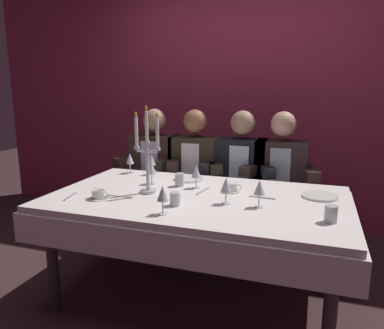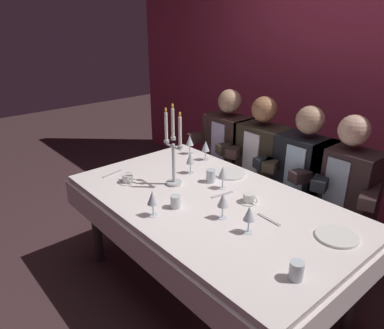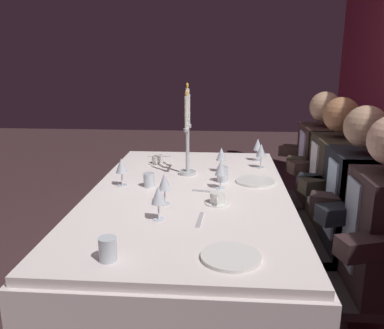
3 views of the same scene
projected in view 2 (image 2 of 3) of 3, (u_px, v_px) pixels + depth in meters
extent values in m
plane|color=#3E282A|center=(208.00, 290.00, 2.64)|extent=(12.00, 12.00, 0.00)
cube|color=#A0304C|center=(352.00, 77.00, 3.12)|extent=(6.00, 0.12, 2.70)
cube|color=white|center=(210.00, 202.00, 2.37)|extent=(1.90, 1.10, 0.04)
cube|color=white|center=(210.00, 217.00, 2.41)|extent=(1.94, 1.14, 0.18)
cylinder|color=#352C2D|center=(96.00, 223.00, 2.83)|extent=(0.07, 0.07, 0.70)
cylinder|color=#352C2D|center=(182.00, 190.00, 3.35)|extent=(0.07, 0.07, 0.70)
cylinder|color=#352C2D|center=(356.00, 284.00, 2.19)|extent=(0.07, 0.07, 0.70)
cylinder|color=silver|center=(174.00, 183.00, 2.57)|extent=(0.11, 0.11, 0.02)
cylinder|color=silver|center=(174.00, 163.00, 2.51)|extent=(0.02, 0.02, 0.28)
cylinder|color=silver|center=(173.00, 138.00, 2.44)|extent=(0.04, 0.04, 0.02)
cylinder|color=white|center=(173.00, 123.00, 2.40)|extent=(0.02, 0.02, 0.19)
ellipsoid|color=yellow|center=(172.00, 106.00, 2.36)|extent=(0.02, 0.02, 0.03)
cylinder|color=silver|center=(177.00, 148.00, 2.44)|extent=(0.07, 0.01, 0.01)
cylinder|color=silver|center=(180.00, 147.00, 2.40)|extent=(0.04, 0.04, 0.02)
cylinder|color=white|center=(180.00, 131.00, 2.36)|extent=(0.02, 0.02, 0.19)
ellipsoid|color=yellow|center=(180.00, 114.00, 2.32)|extent=(0.02, 0.02, 0.03)
cylinder|color=silver|center=(170.00, 145.00, 2.49)|extent=(0.07, 0.01, 0.01)
cylinder|color=silver|center=(167.00, 141.00, 2.51)|extent=(0.04, 0.04, 0.02)
cylinder|color=white|center=(166.00, 126.00, 2.47)|extent=(0.02, 0.02, 0.19)
ellipsoid|color=yellow|center=(166.00, 110.00, 2.43)|extent=(0.02, 0.02, 0.03)
cylinder|color=white|center=(230.00, 174.00, 2.72)|extent=(0.23, 0.23, 0.01)
cylinder|color=white|center=(337.00, 236.00, 1.96)|extent=(0.23, 0.23, 0.01)
cylinder|color=silver|center=(205.00, 160.00, 3.00)|extent=(0.06, 0.06, 0.00)
cylinder|color=silver|center=(205.00, 155.00, 2.98)|extent=(0.01, 0.01, 0.07)
cone|color=silver|center=(206.00, 146.00, 2.95)|extent=(0.07, 0.07, 0.08)
cylinder|color=silver|center=(153.00, 215.00, 2.17)|extent=(0.06, 0.06, 0.00)
cylinder|color=silver|center=(153.00, 209.00, 2.16)|extent=(0.01, 0.01, 0.07)
cone|color=silver|center=(153.00, 197.00, 2.13)|extent=(0.07, 0.07, 0.08)
cylinder|color=maroon|center=(153.00, 201.00, 2.14)|extent=(0.04, 0.04, 0.03)
cylinder|color=silver|center=(222.00, 188.00, 2.51)|extent=(0.06, 0.06, 0.00)
cylinder|color=silver|center=(222.00, 183.00, 2.50)|extent=(0.01, 0.01, 0.07)
cone|color=silver|center=(223.00, 172.00, 2.46)|extent=(0.07, 0.07, 0.08)
cylinder|color=silver|center=(190.00, 173.00, 2.75)|extent=(0.06, 0.06, 0.00)
cylinder|color=silver|center=(190.00, 168.00, 2.73)|extent=(0.01, 0.01, 0.07)
cone|color=silver|center=(190.00, 158.00, 2.70)|extent=(0.07, 0.07, 0.08)
cylinder|color=maroon|center=(190.00, 161.00, 2.71)|extent=(0.04, 0.04, 0.03)
cylinder|color=silver|center=(248.00, 232.00, 2.01)|extent=(0.06, 0.06, 0.00)
cylinder|color=silver|center=(248.00, 226.00, 1.99)|extent=(0.01, 0.01, 0.07)
cone|color=silver|center=(249.00, 213.00, 1.96)|extent=(0.07, 0.07, 0.08)
cylinder|color=maroon|center=(249.00, 217.00, 1.97)|extent=(0.04, 0.04, 0.03)
cylinder|color=silver|center=(190.00, 153.00, 3.13)|extent=(0.06, 0.06, 0.00)
cylinder|color=silver|center=(190.00, 149.00, 3.11)|extent=(0.01, 0.01, 0.07)
cone|color=silver|center=(190.00, 140.00, 3.08)|extent=(0.07, 0.07, 0.08)
cylinder|color=#E0D172|center=(190.00, 143.00, 3.09)|extent=(0.04, 0.04, 0.03)
cylinder|color=silver|center=(222.00, 218.00, 2.15)|extent=(0.06, 0.06, 0.00)
cylinder|color=silver|center=(223.00, 212.00, 2.13)|extent=(0.01, 0.01, 0.07)
cone|color=silver|center=(223.00, 200.00, 2.10)|extent=(0.07, 0.07, 0.08)
cylinder|color=maroon|center=(223.00, 203.00, 2.11)|extent=(0.04, 0.04, 0.03)
cylinder|color=silver|center=(296.00, 271.00, 1.64)|extent=(0.07, 0.07, 0.09)
cylinder|color=silver|center=(176.00, 202.00, 2.25)|extent=(0.06, 0.06, 0.08)
cylinder|color=silver|center=(211.00, 176.00, 2.59)|extent=(0.07, 0.07, 0.09)
cylinder|color=white|center=(249.00, 202.00, 2.33)|extent=(0.12, 0.12, 0.01)
cylinder|color=white|center=(249.00, 197.00, 2.31)|extent=(0.08, 0.08, 0.05)
torus|color=white|center=(255.00, 200.00, 2.28)|extent=(0.04, 0.01, 0.04)
cylinder|color=white|center=(128.00, 182.00, 2.60)|extent=(0.12, 0.12, 0.01)
cylinder|color=white|center=(127.00, 178.00, 2.59)|extent=(0.08, 0.08, 0.05)
torus|color=white|center=(131.00, 180.00, 2.55)|extent=(0.04, 0.01, 0.04)
cube|color=#B7B7BC|center=(222.00, 195.00, 2.42)|extent=(0.05, 0.17, 0.01)
cube|color=#B7B7BC|center=(269.00, 219.00, 2.13)|extent=(0.17, 0.03, 0.01)
cube|color=#B7B7BC|center=(112.00, 174.00, 2.73)|extent=(0.05, 0.17, 0.01)
cylinder|color=#352C2D|center=(200.00, 193.00, 3.60)|extent=(0.04, 0.04, 0.42)
cylinder|color=#352C2D|center=(226.00, 207.00, 3.34)|extent=(0.04, 0.04, 0.42)
cylinder|color=#352C2D|center=(226.00, 183.00, 3.81)|extent=(0.04, 0.04, 0.42)
cylinder|color=#352C2D|center=(252.00, 195.00, 3.56)|extent=(0.04, 0.04, 0.42)
cube|color=#352C2D|center=(227.00, 173.00, 3.49)|extent=(0.42, 0.42, 0.04)
cube|color=#352C2D|center=(242.00, 145.00, 3.51)|extent=(0.38, 0.04, 0.44)
cube|color=#32201D|center=(228.00, 144.00, 3.38)|extent=(0.42, 0.26, 0.54)
cube|color=#B6A8CD|center=(218.00, 145.00, 3.29)|extent=(0.16, 0.01, 0.40)
sphere|color=tan|center=(230.00, 101.00, 3.22)|extent=(0.21, 0.21, 0.21)
cube|color=#32201D|center=(204.00, 137.00, 3.46)|extent=(0.19, 0.34, 0.08)
cube|color=#32201D|center=(238.00, 149.00, 3.15)|extent=(0.19, 0.34, 0.08)
cylinder|color=#352C2D|center=(228.00, 208.00, 3.32)|extent=(0.04, 0.04, 0.42)
cylinder|color=#352C2D|center=(259.00, 224.00, 3.07)|extent=(0.04, 0.04, 0.42)
cylinder|color=#352C2D|center=(254.00, 196.00, 3.54)|extent=(0.04, 0.04, 0.42)
cylinder|color=#352C2D|center=(285.00, 210.00, 3.29)|extent=(0.04, 0.04, 0.42)
cube|color=#352C2D|center=(258.00, 186.00, 3.22)|extent=(0.42, 0.42, 0.04)
cube|color=#352C2D|center=(274.00, 156.00, 3.24)|extent=(0.38, 0.04, 0.44)
cube|color=#2D261C|center=(261.00, 156.00, 3.11)|extent=(0.42, 0.26, 0.54)
cube|color=silver|center=(251.00, 156.00, 3.01)|extent=(0.16, 0.01, 0.40)
sphere|color=#9F6945|center=(264.00, 109.00, 2.95)|extent=(0.21, 0.21, 0.21)
cube|color=#2D261C|center=(234.00, 147.00, 3.19)|extent=(0.19, 0.34, 0.08)
cube|color=#2D261C|center=(275.00, 162.00, 2.88)|extent=(0.19, 0.34, 0.08)
cylinder|color=#352C2D|center=(265.00, 227.00, 3.03)|extent=(0.04, 0.04, 0.42)
cylinder|color=#352C2D|center=(303.00, 247.00, 2.78)|extent=(0.04, 0.04, 0.42)
cylinder|color=#352C2D|center=(291.00, 213.00, 3.24)|extent=(0.04, 0.04, 0.42)
cylinder|color=#352C2D|center=(328.00, 230.00, 2.99)|extent=(0.04, 0.04, 0.42)
cube|color=#352C2D|center=(299.00, 204.00, 2.92)|extent=(0.42, 0.42, 0.04)
cube|color=#352C2D|center=(316.00, 170.00, 2.94)|extent=(0.38, 0.04, 0.44)
cube|color=black|center=(304.00, 171.00, 2.81)|extent=(0.42, 0.26, 0.54)
cube|color=silver|center=(294.00, 172.00, 2.72)|extent=(0.16, 0.01, 0.40)
sphere|color=tan|center=(310.00, 120.00, 2.65)|extent=(0.21, 0.21, 0.21)
cube|color=black|center=(273.00, 161.00, 2.89)|extent=(0.19, 0.34, 0.08)
cube|color=black|center=(323.00, 179.00, 2.58)|extent=(0.19, 0.34, 0.08)
cylinder|color=#352C2D|center=(300.00, 245.00, 2.80)|extent=(0.04, 0.04, 0.42)
cylinder|color=#352C2D|center=(344.00, 268.00, 2.54)|extent=(0.04, 0.04, 0.42)
cylinder|color=#352C2D|center=(325.00, 228.00, 3.01)|extent=(0.04, 0.04, 0.42)
cylinder|color=#352C2D|center=(368.00, 248.00, 2.76)|extent=(0.04, 0.04, 0.42)
cube|color=#352C2D|center=(338.00, 221.00, 2.69)|extent=(0.42, 0.42, 0.04)
cube|color=#352C2D|center=(356.00, 184.00, 2.71)|extent=(0.38, 0.04, 0.44)
cube|color=#2D1E1F|center=(344.00, 185.00, 2.58)|extent=(0.42, 0.26, 0.54)
cube|color=#8F9CAD|center=(335.00, 187.00, 2.48)|extent=(0.16, 0.01, 0.40)
sphere|color=#D3A388|center=(354.00, 130.00, 2.42)|extent=(0.21, 0.21, 0.21)
cube|color=#2D1E1F|center=(310.00, 174.00, 2.66)|extent=(0.19, 0.34, 0.08)
cube|color=#2D1E1F|center=(370.00, 195.00, 2.35)|extent=(0.19, 0.34, 0.08)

